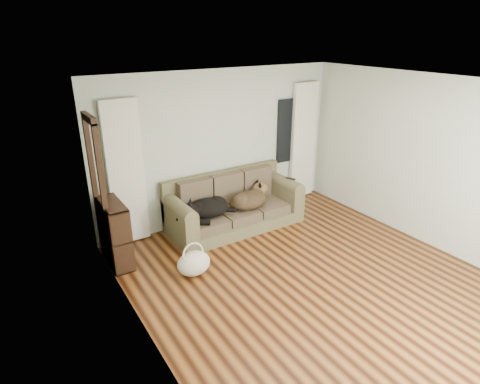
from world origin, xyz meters
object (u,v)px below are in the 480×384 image
dog_shepherd (250,199)px  dog_black_lab (206,210)px  sofa (235,203)px  tote_bag (194,264)px  bookshelf (115,232)px

dog_shepherd → dog_black_lab: bearing=-5.3°
sofa → tote_bag: sofa is taller
sofa → tote_bag: 1.59m
tote_bag → bookshelf: size_ratio=0.50×
sofa → dog_black_lab: bearing=-176.2°
dog_shepherd → bookshelf: (-2.30, 0.03, 0.01)m
dog_shepherd → tote_bag: dog_shepherd is taller
dog_shepherd → bookshelf: size_ratio=0.75×
dog_black_lab → tote_bag: 1.16m
sofa → tote_bag: (-1.25, -0.93, -0.29)m
tote_bag → sofa: bearing=36.6°
sofa → dog_black_lab: size_ratio=3.21×
tote_bag → bookshelf: (-0.80, 0.88, 0.34)m
sofa → tote_bag: size_ratio=4.81×
sofa → dog_black_lab: sofa is taller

